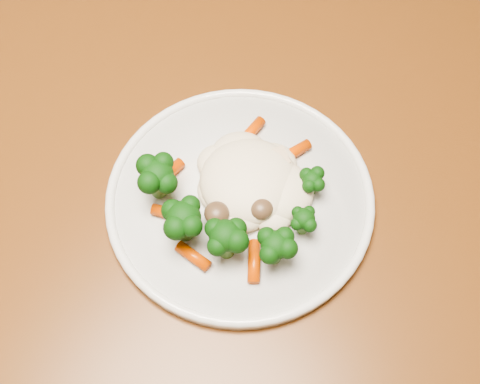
{
  "coord_description": "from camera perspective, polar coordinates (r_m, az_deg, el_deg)",
  "views": [
    {
      "loc": [
        0.1,
        -0.34,
        1.31
      ],
      "look_at": [
        -0.08,
        -0.1,
        0.77
      ],
      "focal_mm": 45.0,
      "sensor_mm": 36.0,
      "label": 1
    }
  ],
  "objects": [
    {
      "name": "plate",
      "position": [
        0.63,
        -0.0,
        -0.64
      ],
      "size": [
        0.28,
        0.28,
        0.01
      ],
      "primitive_type": "cylinder",
      "color": "white",
      "rests_on": "dining_table"
    },
    {
      "name": "dining_table",
      "position": [
        0.76,
        -2.31,
        2.36
      ],
      "size": [
        1.4,
        1.05,
        0.75
      ],
      "rotation": [
        0.0,
        0.0,
        0.17
      ],
      "color": "brown",
      "rests_on": "ground"
    },
    {
      "name": "meal",
      "position": [
        0.6,
        -0.58,
        -0.35
      ],
      "size": [
        0.19,
        0.19,
        0.05
      ],
      "color": "#FBEAC9",
      "rests_on": "plate"
    }
  ]
}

